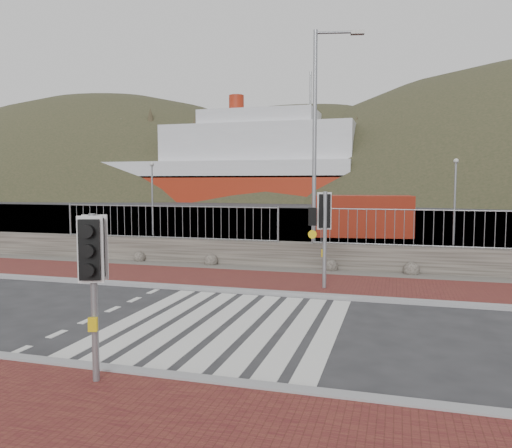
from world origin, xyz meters
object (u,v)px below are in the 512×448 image
(traffic_signal_near, at_px, (93,263))
(shipping_container, at_px, (361,216))
(traffic_signal_far, at_px, (324,219))
(ferry, at_px, (221,168))
(streetlight, at_px, (319,135))

(traffic_signal_near, relative_size, shipping_container, 0.47)
(traffic_signal_far, relative_size, shipping_container, 0.50)
(ferry, relative_size, traffic_signal_far, 18.30)
(ferry, distance_m, shipping_container, 55.93)
(traffic_signal_far, bearing_deg, traffic_signal_near, 55.51)
(traffic_signal_near, height_order, shipping_container, traffic_signal_near)
(traffic_signal_far, bearing_deg, shipping_container, -107.44)
(traffic_signal_far, xyz_separation_m, streetlight, (-0.82, 4.22, 2.67))
(traffic_signal_near, xyz_separation_m, shipping_container, (2.23, 22.06, -0.69))
(ferry, xyz_separation_m, shipping_container, (26.07, -49.30, -4.23))
(ferry, height_order, streetlight, ferry)
(traffic_signal_near, xyz_separation_m, streetlight, (1.43, 11.59, 2.84))
(traffic_signal_near, relative_size, streetlight, 0.31)
(traffic_signal_near, distance_m, streetlight, 12.02)
(shipping_container, bearing_deg, ferry, 109.25)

